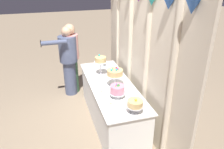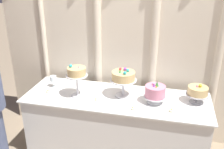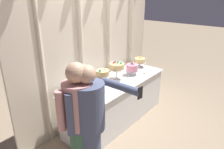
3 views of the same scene
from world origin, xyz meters
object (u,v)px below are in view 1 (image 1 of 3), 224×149
object	(u,v)px
wine_glass	(104,61)
tealight_far_right	(111,104)
cake_display_rightmost	(135,104)
cake_table	(111,103)
tealight_near_left	(100,80)
tealight_far_left	(96,66)
cake_display_midright	(117,90)
guest_man_pink_jacket	(68,59)
cake_display_leftmost	(101,61)
guest_man_dark_suit	(72,56)
tealight_near_right	(101,92)
cake_display_midleft	(115,73)

from	to	relation	value
wine_glass	tealight_far_right	size ratio (longest dim) A/B	2.82
cake_display_rightmost	tealight_far_right	distance (m)	0.38
cake_table	tealight_near_left	bearing A→B (deg)	-145.08
tealight_far_right	tealight_far_left	bearing A→B (deg)	175.44
tealight_far_left	cake_table	bearing A→B (deg)	4.98
cake_display_midright	guest_man_pink_jacket	size ratio (longest dim) A/B	0.16
cake_display_leftmost	tealight_far_left	size ratio (longest dim) A/B	7.71
cake_display_leftmost	guest_man_dark_suit	bearing A→B (deg)	-154.34
cake_display_midright	tealight_far_right	bearing A→B (deg)	-40.65
cake_display_rightmost	cake_display_midright	bearing A→B (deg)	-166.13
cake_display_leftmost	guest_man_dark_suit	size ratio (longest dim) A/B	0.25
cake_table	tealight_near_right	bearing A→B (deg)	-45.48
cake_display_midleft	cake_table	bearing A→B (deg)	-145.82
cake_table	wine_glass	world-z (taller)	wine_glass
tealight_far_right	guest_man_dark_suit	world-z (taller)	guest_man_dark_suit
cake_display_midright	guest_man_dark_suit	distance (m)	1.78
tealight_far_right	cake_display_rightmost	bearing A→B (deg)	45.88
guest_man_pink_jacket	cake_table	bearing A→B (deg)	24.77
cake_table	cake_display_midright	xyz separation A→B (m)	(0.42, -0.03, 0.49)
cake_table	tealight_near_left	xyz separation A→B (m)	(-0.19, -0.14, 0.38)
cake_table	tealight_far_right	distance (m)	0.74
cake_table	tealight_far_right	bearing A→B (deg)	-16.62
cake_display_rightmost	guest_man_pink_jacket	world-z (taller)	guest_man_pink_jacket
cake_display_midleft	tealight_near_left	distance (m)	0.38
cake_display_leftmost	cake_display_rightmost	size ratio (longest dim) A/B	1.55
tealight_near_left	guest_man_pink_jacket	bearing A→B (deg)	-157.37
cake_table	cake_display_rightmost	xyz separation A→B (m)	(0.86, 0.08, 0.50)
cake_display_rightmost	guest_man_dark_suit	bearing A→B (deg)	-165.20
tealight_near_left	tealight_far_right	size ratio (longest dim) A/B	0.83
cake_display_leftmost	tealight_far_right	world-z (taller)	cake_display_leftmost
tealight_far_right	cake_table	bearing A→B (deg)	163.38
tealight_near_right	tealight_near_left	bearing A→B (deg)	167.89
cake_display_midright	wine_glass	world-z (taller)	cake_display_midright
cake_display_midleft	tealight_far_right	distance (m)	0.62
cake_table	cake_display_midleft	size ratio (longest dim) A/B	6.27
cake_display_rightmost	guest_man_pink_jacket	distance (m)	2.18
tealight_near_right	guest_man_pink_jacket	bearing A→B (deg)	-166.72
cake_display_midleft	wine_glass	world-z (taller)	cake_display_midleft
tealight_far_right	guest_man_pink_jacket	world-z (taller)	guest_man_pink_jacket
tealight_near_right	guest_man_pink_jacket	xyz separation A→B (m)	(-1.44, -0.34, 0.05)
tealight_near_right	tealight_far_right	size ratio (longest dim) A/B	0.89
cake_display_rightmost	tealight_near_left	xyz separation A→B (m)	(-1.05, -0.22, -0.11)
tealight_near_left	tealight_far_right	world-z (taller)	tealight_far_right
cake_table	cake_display_midleft	bearing A→B (deg)	34.18
cake_table	tealight_far_right	xyz separation A→B (m)	(0.60, -0.18, 0.38)
tealight_near_right	cake_display_rightmost	bearing A→B (deg)	25.66
cake_display_rightmost	tealight_near_left	size ratio (longest dim) A/B	5.87
cake_display_leftmost	tealight_near_left	bearing A→B (deg)	-15.76
cake_display_leftmost	tealight_far_right	bearing A→B (deg)	-6.14
tealight_near_left	cake_display_midright	bearing A→B (deg)	10.12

